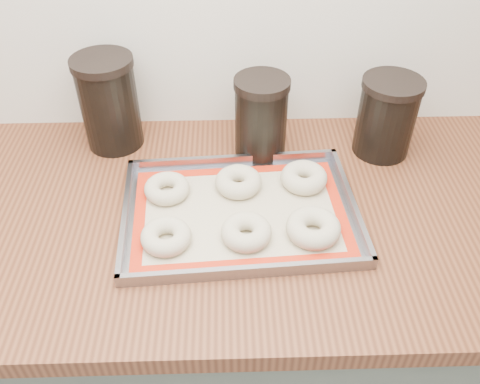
{
  "coord_description": "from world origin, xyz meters",
  "views": [
    {
      "loc": [
        -0.17,
        0.92,
        1.6
      ],
      "look_at": [
        -0.15,
        1.65,
        0.96
      ],
      "focal_mm": 38.0,
      "sensor_mm": 36.0,
      "label": 1
    }
  ],
  "objects_px": {
    "bagel_back_mid": "(238,182)",
    "canister_left": "(109,102)",
    "bagel_back_left": "(167,188)",
    "canister_right": "(386,117)",
    "bagel_front_mid": "(246,232)",
    "bagel_back_right": "(304,177)",
    "baking_tray": "(240,212)",
    "bagel_front_left": "(166,236)",
    "bagel_front_right": "(313,228)",
    "canister_mid": "(261,117)"
  },
  "relations": [
    {
      "from": "bagel_front_right",
      "to": "canister_right",
      "type": "relative_size",
      "value": 0.58
    },
    {
      "from": "bagel_back_mid",
      "to": "bagel_front_right",
      "type": "bearing_deg",
      "value": -45.55
    },
    {
      "from": "bagel_front_left",
      "to": "bagel_back_right",
      "type": "xyz_separation_m",
      "value": [
        0.28,
        0.16,
        0.0
      ]
    },
    {
      "from": "bagel_back_left",
      "to": "bagel_back_mid",
      "type": "distance_m",
      "value": 0.15
    },
    {
      "from": "bagel_back_left",
      "to": "bagel_front_mid",
      "type": "bearing_deg",
      "value": -39.67
    },
    {
      "from": "bagel_front_mid",
      "to": "bagel_back_left",
      "type": "height_order",
      "value": "bagel_front_mid"
    },
    {
      "from": "canister_mid",
      "to": "canister_right",
      "type": "xyz_separation_m",
      "value": [
        0.28,
        -0.0,
        -0.0
      ]
    },
    {
      "from": "bagel_front_left",
      "to": "canister_left",
      "type": "height_order",
      "value": "canister_left"
    },
    {
      "from": "bagel_front_mid",
      "to": "bagel_back_mid",
      "type": "height_order",
      "value": "same"
    },
    {
      "from": "bagel_front_mid",
      "to": "canister_left",
      "type": "bearing_deg",
      "value": 131.91
    },
    {
      "from": "baking_tray",
      "to": "bagel_back_left",
      "type": "distance_m",
      "value": 0.16
    },
    {
      "from": "bagel_back_mid",
      "to": "bagel_back_right",
      "type": "relative_size",
      "value": 0.99
    },
    {
      "from": "baking_tray",
      "to": "bagel_front_left",
      "type": "bearing_deg",
      "value": -151.04
    },
    {
      "from": "bagel_front_left",
      "to": "bagel_front_mid",
      "type": "height_order",
      "value": "bagel_front_mid"
    },
    {
      "from": "bagel_front_left",
      "to": "bagel_front_right",
      "type": "relative_size",
      "value": 0.92
    },
    {
      "from": "baking_tray",
      "to": "bagel_front_left",
      "type": "height_order",
      "value": "bagel_front_left"
    },
    {
      "from": "baking_tray",
      "to": "bagel_back_left",
      "type": "height_order",
      "value": "bagel_back_left"
    },
    {
      "from": "bagel_back_left",
      "to": "canister_right",
      "type": "xyz_separation_m",
      "value": [
        0.48,
        0.15,
        0.07
      ]
    },
    {
      "from": "bagel_front_mid",
      "to": "canister_mid",
      "type": "distance_m",
      "value": 0.29
    },
    {
      "from": "bagel_front_mid",
      "to": "canister_right",
      "type": "distance_m",
      "value": 0.43
    },
    {
      "from": "canister_left",
      "to": "bagel_front_left",
      "type": "bearing_deg",
      "value": -66.48
    },
    {
      "from": "bagel_front_mid",
      "to": "bagel_back_left",
      "type": "bearing_deg",
      "value": 140.33
    },
    {
      "from": "baking_tray",
      "to": "canister_left",
      "type": "bearing_deg",
      "value": 137.93
    },
    {
      "from": "canister_left",
      "to": "bagel_front_right",
      "type": "bearing_deg",
      "value": -37.4
    },
    {
      "from": "bagel_back_left",
      "to": "bagel_front_right",
      "type": "bearing_deg",
      "value": -23.71
    },
    {
      "from": "bagel_back_mid",
      "to": "canister_mid",
      "type": "relative_size",
      "value": 0.52
    },
    {
      "from": "baking_tray",
      "to": "bagel_front_right",
      "type": "relative_size",
      "value": 4.62
    },
    {
      "from": "bagel_front_left",
      "to": "bagel_front_right",
      "type": "xyz_separation_m",
      "value": [
        0.28,
        0.01,
        0.0
      ]
    },
    {
      "from": "bagel_back_right",
      "to": "canister_mid",
      "type": "relative_size",
      "value": 0.53
    },
    {
      "from": "bagel_front_left",
      "to": "bagel_front_mid",
      "type": "relative_size",
      "value": 0.99
    },
    {
      "from": "bagel_front_right",
      "to": "canister_mid",
      "type": "distance_m",
      "value": 0.3
    },
    {
      "from": "bagel_back_right",
      "to": "bagel_back_left",
      "type": "bearing_deg",
      "value": -175.15
    },
    {
      "from": "bagel_front_mid",
      "to": "canister_left",
      "type": "xyz_separation_m",
      "value": [
        -0.3,
        0.33,
        0.09
      ]
    },
    {
      "from": "baking_tray",
      "to": "canister_mid",
      "type": "distance_m",
      "value": 0.23
    },
    {
      "from": "bagel_back_mid",
      "to": "canister_mid",
      "type": "height_order",
      "value": "canister_mid"
    },
    {
      "from": "bagel_front_mid",
      "to": "canister_right",
      "type": "bearing_deg",
      "value": 41.2
    },
    {
      "from": "bagel_front_right",
      "to": "canister_mid",
      "type": "height_order",
      "value": "canister_mid"
    },
    {
      "from": "bagel_front_right",
      "to": "canister_left",
      "type": "distance_m",
      "value": 0.54
    },
    {
      "from": "bagel_front_left",
      "to": "bagel_front_mid",
      "type": "xyz_separation_m",
      "value": [
        0.15,
        0.01,
        0.0
      ]
    },
    {
      "from": "bagel_back_mid",
      "to": "canister_left",
      "type": "height_order",
      "value": "canister_left"
    },
    {
      "from": "bagel_back_left",
      "to": "bagel_back_right",
      "type": "relative_size",
      "value": 0.95
    },
    {
      "from": "baking_tray",
      "to": "bagel_front_mid",
      "type": "bearing_deg",
      "value": -82.19
    },
    {
      "from": "bagel_front_left",
      "to": "bagel_back_mid",
      "type": "height_order",
      "value": "bagel_back_mid"
    },
    {
      "from": "baking_tray",
      "to": "canister_mid",
      "type": "relative_size",
      "value": 2.58
    },
    {
      "from": "baking_tray",
      "to": "canister_right",
      "type": "bearing_deg",
      "value": 32.38
    },
    {
      "from": "canister_right",
      "to": "bagel_front_left",
      "type": "bearing_deg",
      "value": -148.61
    },
    {
      "from": "baking_tray",
      "to": "canister_mid",
      "type": "height_order",
      "value": "canister_mid"
    },
    {
      "from": "canister_mid",
      "to": "baking_tray",
      "type": "bearing_deg",
      "value": -103.96
    },
    {
      "from": "bagel_back_mid",
      "to": "canister_mid",
      "type": "xyz_separation_m",
      "value": [
        0.05,
        0.14,
        0.07
      ]
    },
    {
      "from": "bagel_front_right",
      "to": "bagel_back_mid",
      "type": "distance_m",
      "value": 0.2
    }
  ]
}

